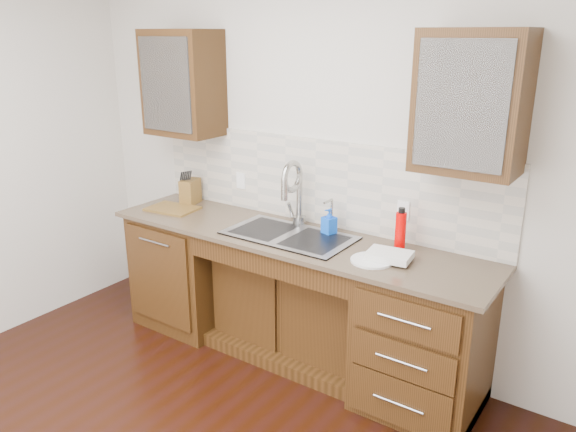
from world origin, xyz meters
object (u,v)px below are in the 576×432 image
Objects in this scene: soap_bottle at (329,222)px; knife_block at (190,191)px; water_bottle at (400,232)px; cutting_board at (173,209)px; plate at (372,260)px.

soap_bottle is 1.25m from knife_block.
water_bottle is 1.75m from knife_block.
knife_block is (-1.25, 0.00, 0.01)m from soap_bottle.
plate is at bearing -2.02° from cutting_board.
water_bottle reaches higher than plate.
soap_bottle is 0.70× the size of plate.
plate is 1.71m from knife_block.
plate is at bearing -23.54° from knife_block.
knife_block is at bearing 179.52° from water_bottle.
soap_bottle reaches higher than cutting_board.
cutting_board reaches higher than plate.
water_bottle is 0.28m from plate.
soap_bottle is 0.92× the size of knife_block.
plate is 1.68m from cutting_board.
water_bottle is at bearing -15.17° from knife_block.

